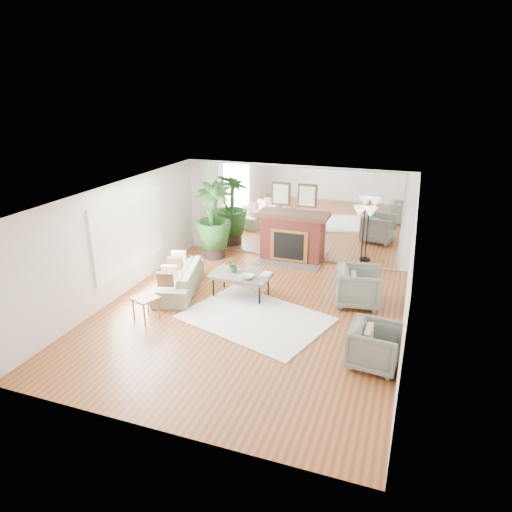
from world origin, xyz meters
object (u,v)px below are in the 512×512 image
at_px(armchair_back, 359,287).
at_px(potted_ficus, 213,218).
at_px(floor_lamp, 365,217).
at_px(coffee_table, 241,276).
at_px(sofa, 179,279).
at_px(fireplace, 291,237).
at_px(side_table, 145,301).
at_px(armchair_front, 375,346).

distance_m(armchair_back, potted_ficus, 4.41).
bearing_deg(floor_lamp, coffee_table, -137.50).
bearing_deg(sofa, fireplace, 129.42).
distance_m(coffee_table, side_table, 2.15).
bearing_deg(armchair_back, side_table, 109.62).
bearing_deg(armchair_front, coffee_table, 65.73).
relative_size(armchair_back, floor_lamp, 0.53).
relative_size(armchair_back, armchair_front, 1.11).
distance_m(potted_ficus, floor_lamp, 3.91).
bearing_deg(potted_ficus, armchair_back, -21.38).
bearing_deg(coffee_table, floor_lamp, 42.50).
distance_m(sofa, potted_ficus, 2.40).
relative_size(sofa, armchair_front, 2.47).
xyz_separation_m(armchair_back, armchair_front, (0.56, -2.21, -0.04)).
xyz_separation_m(fireplace, armchair_front, (2.60, -4.22, -0.29)).
distance_m(armchair_back, side_table, 4.40).
relative_size(potted_ficus, floor_lamp, 1.20).
bearing_deg(sofa, coffee_table, 83.29).
relative_size(armchair_front, floor_lamp, 0.48).
height_order(coffee_table, potted_ficus, potted_ficus).
bearing_deg(floor_lamp, armchair_back, -84.31).
bearing_deg(fireplace, floor_lamp, -9.83).
bearing_deg(side_table, coffee_table, 50.39).
xyz_separation_m(coffee_table, armchair_front, (3.06, -1.76, -0.11)).
bearing_deg(coffee_table, side_table, -129.61).
bearing_deg(potted_ficus, armchair_front, -39.41).
bearing_deg(sofa, floor_lamp, 106.66).
xyz_separation_m(coffee_table, floor_lamp, (2.33, 2.13, 0.99)).
height_order(armchair_back, side_table, armchair_back).
relative_size(coffee_table, floor_lamp, 0.78).
bearing_deg(sofa, potted_ficus, 167.99).
height_order(sofa, armchair_front, armchair_front).
height_order(sofa, side_table, sofa).
bearing_deg(fireplace, side_table, -113.97).
distance_m(fireplace, armchair_front, 4.96).
distance_m(fireplace, floor_lamp, 2.06).
relative_size(coffee_table, armchair_back, 1.47).
distance_m(coffee_table, floor_lamp, 3.31).
bearing_deg(floor_lamp, fireplace, 170.17).
relative_size(coffee_table, side_table, 2.35).
distance_m(coffee_table, sofa, 1.46).
relative_size(armchair_front, potted_ficus, 0.40).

